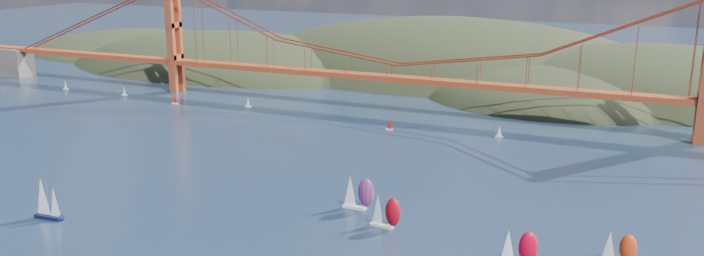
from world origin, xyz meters
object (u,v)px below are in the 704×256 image
object	(u,v)px
sloop_navy	(46,199)
racer_rwb	(358,192)
racer_2	(618,248)
racer_0	(385,211)
racer_1	(517,248)

from	to	relation	value
sloop_navy	racer_rwb	bearing A→B (deg)	24.26
racer_rwb	sloop_navy	bearing A→B (deg)	-152.46
racer_2	racer_rwb	xyz separation A→B (m)	(-69.25, 8.69, 0.81)
sloop_navy	racer_0	distance (m)	92.09
racer_0	racer_1	size ratio (longest dim) A/B	0.98
racer_1	racer_2	distance (m)	23.71
sloop_navy	racer_1	world-z (taller)	sloop_navy
racer_0	racer_2	bearing A→B (deg)	7.78
racer_1	racer_2	world-z (taller)	racer_1
sloop_navy	racer_2	xyz separation A→B (m)	(144.50, 31.03, -1.45)
racer_1	racer_rwb	distance (m)	51.53
sloop_navy	racer_1	size ratio (longest dim) A/B	1.29
racer_1	racer_2	size ratio (longest dim) A/B	1.12
racer_0	racer_rwb	xyz separation A→B (m)	(-11.73, 9.48, 0.42)
sloop_navy	racer_1	bearing A→B (deg)	5.99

